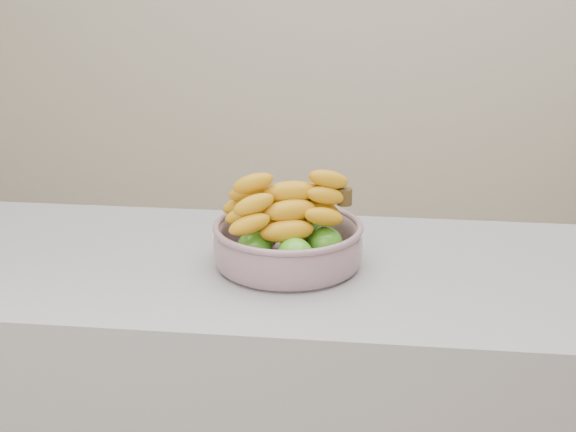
# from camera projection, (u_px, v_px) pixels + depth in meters

# --- Properties ---
(fruit_bowl) EXTENTS (0.29, 0.29, 0.17)m
(fruit_bowl) POSITION_uv_depth(u_px,v_px,m) (288.00, 238.00, 1.54)
(fruit_bowl) COLOR #989FB6
(fruit_bowl) RESTS_ON counter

